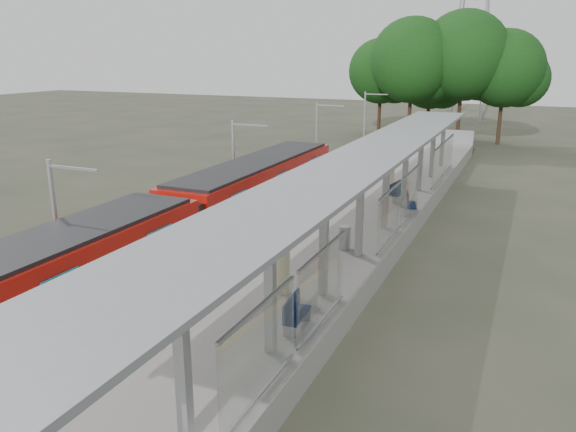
% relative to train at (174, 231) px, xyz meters
% --- Properties ---
extents(trackbed, '(3.00, 70.00, 0.24)m').
position_rel_train_xyz_m(trackbed, '(-0.00, 8.98, -1.93)').
color(trackbed, '#59544C').
rests_on(trackbed, ground).
extents(platform, '(6.00, 50.00, 1.00)m').
position_rel_train_xyz_m(platform, '(4.50, 8.98, -1.55)').
color(platform, gray).
rests_on(platform, ground).
extents(tactile_strip, '(0.60, 50.00, 0.02)m').
position_rel_train_xyz_m(tactile_strip, '(1.95, 8.98, -1.04)').
color(tactile_strip, gold).
rests_on(tactile_strip, platform).
extents(end_fence, '(6.00, 0.10, 1.20)m').
position_rel_train_xyz_m(end_fence, '(4.50, 33.93, -0.45)').
color(end_fence, '#9EA0A5').
rests_on(end_fence, platform).
extents(train, '(2.74, 27.60, 3.62)m').
position_rel_train_xyz_m(train, '(0.00, 0.00, 0.00)').
color(train, black).
rests_on(train, ground).
extents(canopy, '(3.27, 38.00, 3.66)m').
position_rel_train_xyz_m(canopy, '(6.11, 5.17, 2.15)').
color(canopy, '#9EA0A5').
rests_on(canopy, platform).
extents(tree_cluster, '(19.72, 12.46, 12.73)m').
position_rel_train_xyz_m(tree_cluster, '(3.11, 41.14, 5.55)').
color(tree_cluster, '#382316').
rests_on(tree_cluster, ground).
extents(catenary_masts, '(2.08, 48.16, 5.40)m').
position_rel_train_xyz_m(catenary_masts, '(-1.72, 7.98, 0.86)').
color(catenary_masts, '#9EA0A5').
rests_on(catenary_masts, ground).
extents(bench_near, '(0.54, 1.44, 0.96)m').
position_rel_train_xyz_m(bench_near, '(6.56, -3.56, -0.55)').
color(bench_near, '#0F1E4C').
rests_on(bench_near, platform).
extents(bench_mid, '(0.79, 1.51, 0.99)m').
position_rel_train_xyz_m(bench_mid, '(7.03, 9.89, -0.53)').
color(bench_mid, '#0F1E4C').
rests_on(bench_mid, platform).
extents(bench_far, '(0.69, 1.59, 1.05)m').
position_rel_train_xyz_m(bench_far, '(5.93, 11.96, -0.50)').
color(bench_far, '#0F1E4C').
rests_on(bench_far, platform).
extents(info_pillar_near, '(0.46, 0.46, 2.03)m').
position_rel_train_xyz_m(info_pillar_near, '(5.23, -1.39, -0.17)').
color(info_pillar_near, beige).
rests_on(info_pillar_near, platform).
extents(info_pillar_far, '(0.35, 0.35, 1.56)m').
position_rel_train_xyz_m(info_pillar_far, '(5.03, 14.27, -0.37)').
color(info_pillar_far, beige).
rests_on(info_pillar_far, platform).
extents(litter_bin, '(0.60, 0.60, 0.98)m').
position_rel_train_xyz_m(litter_bin, '(5.74, 3.53, -0.56)').
color(litter_bin, '#9EA0A5').
rests_on(litter_bin, platform).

